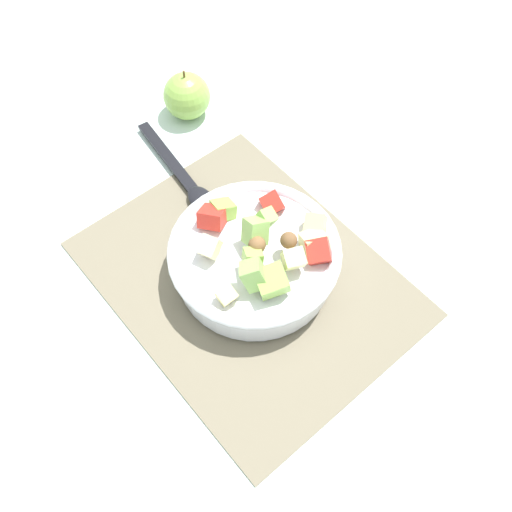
# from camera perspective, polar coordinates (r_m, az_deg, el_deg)

# --- Properties ---
(ground_plane) EXTENTS (2.40, 2.40, 0.00)m
(ground_plane) POSITION_cam_1_polar(r_m,az_deg,el_deg) (0.83, -0.91, -2.25)
(ground_plane) COLOR silver
(placemat) EXTENTS (0.45, 0.35, 0.01)m
(placemat) POSITION_cam_1_polar(r_m,az_deg,el_deg) (0.83, -0.91, -2.15)
(placemat) COLOR #756B56
(placemat) RESTS_ON ground_plane
(salad_bowl) EXTENTS (0.24, 0.24, 0.11)m
(salad_bowl) POSITION_cam_1_polar(r_m,az_deg,el_deg) (0.80, 0.07, -0.23)
(salad_bowl) COLOR white
(salad_bowl) RESTS_ON placemat
(serving_spoon) EXTENTS (0.22, 0.05, 0.01)m
(serving_spoon) POSITION_cam_1_polar(r_m,az_deg,el_deg) (0.93, -6.87, 7.38)
(serving_spoon) COLOR black
(serving_spoon) RESTS_ON placemat
(whole_apple) EXTENTS (0.08, 0.08, 0.09)m
(whole_apple) POSITION_cam_1_polar(r_m,az_deg,el_deg) (1.02, -6.80, 15.32)
(whole_apple) COLOR #8CB74C
(whole_apple) RESTS_ON ground_plane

